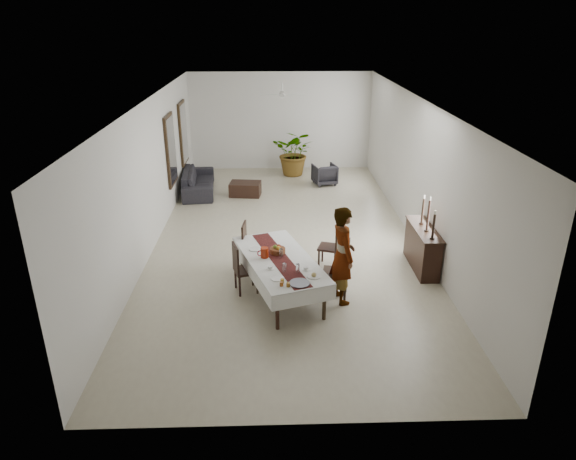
{
  "coord_description": "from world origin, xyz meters",
  "views": [
    {
      "loc": [
        -0.3,
        -11.12,
        4.89
      ],
      "look_at": [
        -0.01,
        -2.01,
        1.05
      ],
      "focal_mm": 32.0,
      "sensor_mm": 36.0,
      "label": 1
    }
  ],
  "objects_px": {
    "red_pitcher": "(264,253)",
    "sideboard_body": "(422,249)",
    "woman": "(343,255)",
    "dining_table_top": "(279,260)",
    "sofa": "(198,181)"
  },
  "relations": [
    {
      "from": "red_pitcher",
      "to": "sideboard_body",
      "type": "bearing_deg",
      "value": 16.1
    },
    {
      "from": "woman",
      "to": "sideboard_body",
      "type": "relative_size",
      "value": 1.28
    },
    {
      "from": "dining_table_top",
      "to": "woman",
      "type": "relative_size",
      "value": 1.27
    },
    {
      "from": "sideboard_body",
      "to": "red_pitcher",
      "type": "bearing_deg",
      "value": -163.9
    },
    {
      "from": "woman",
      "to": "sofa",
      "type": "distance_m",
      "value": 7.27
    },
    {
      "from": "sideboard_body",
      "to": "woman",
      "type": "bearing_deg",
      "value": -145.53
    },
    {
      "from": "sofa",
      "to": "sideboard_body",
      "type": "bearing_deg",
      "value": -139.48
    },
    {
      "from": "red_pitcher",
      "to": "sideboard_body",
      "type": "relative_size",
      "value": 0.14
    },
    {
      "from": "dining_table_top",
      "to": "woman",
      "type": "height_order",
      "value": "woman"
    },
    {
      "from": "woman",
      "to": "red_pitcher",
      "type": "bearing_deg",
      "value": 64.67
    },
    {
      "from": "dining_table_top",
      "to": "sofa",
      "type": "height_order",
      "value": "dining_table_top"
    },
    {
      "from": "red_pitcher",
      "to": "woman",
      "type": "bearing_deg",
      "value": -13.03
    },
    {
      "from": "woman",
      "to": "dining_table_top",
      "type": "bearing_deg",
      "value": 64.59
    },
    {
      "from": "red_pitcher",
      "to": "woman",
      "type": "distance_m",
      "value": 1.44
    },
    {
      "from": "red_pitcher",
      "to": "sideboard_body",
      "type": "xyz_separation_m",
      "value": [
        3.24,
        0.94,
        -0.41
      ]
    }
  ]
}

